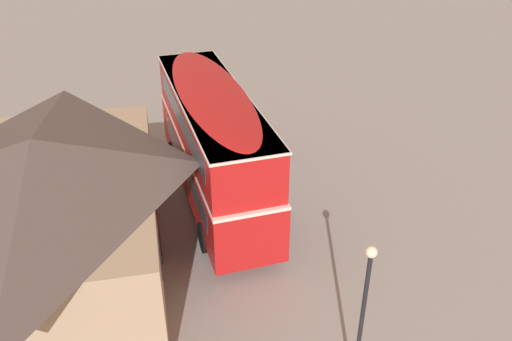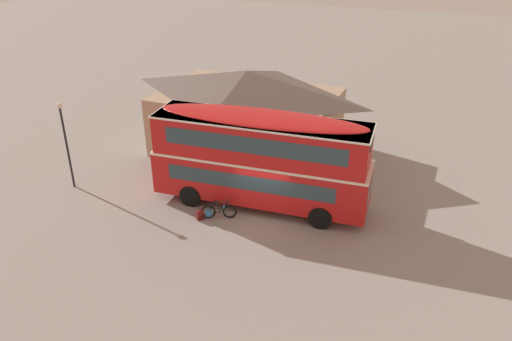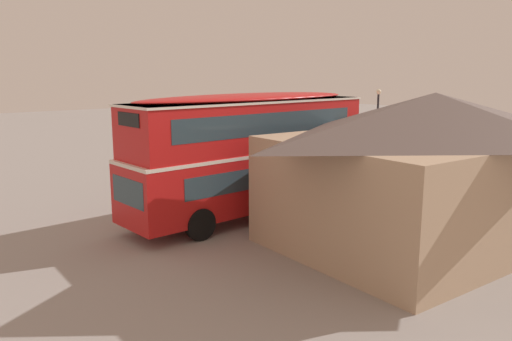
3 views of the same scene
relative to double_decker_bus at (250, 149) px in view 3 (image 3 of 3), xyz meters
name	(u,v)px [view 3 (image 3 of 3)]	position (x,y,z in m)	size (l,w,h in m)	color
ground_plane	(225,212)	(0.52, -1.00, -2.64)	(120.00, 120.00, 0.00)	gray
double_decker_bus	(250,149)	(0.00, 0.00, 0.00)	(10.59, 2.96, 4.79)	black
touring_bicycle	(250,192)	(-1.47, -1.91, -2.27)	(1.62, 0.80, 1.01)	black
backpack_on_ground	(257,190)	(-2.22, -2.31, -2.38)	(0.37, 0.40, 0.51)	maroon
water_bottle_green_metal	(238,195)	(-1.29, -2.56, -2.52)	(0.07, 0.07, 0.26)	green
pub_building	(431,166)	(-2.98, 5.96, -0.13)	(10.90, 7.68, 4.92)	tan
street_lamp	(377,123)	(-9.93, -1.70, 0.25)	(0.28, 0.28, 4.69)	black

